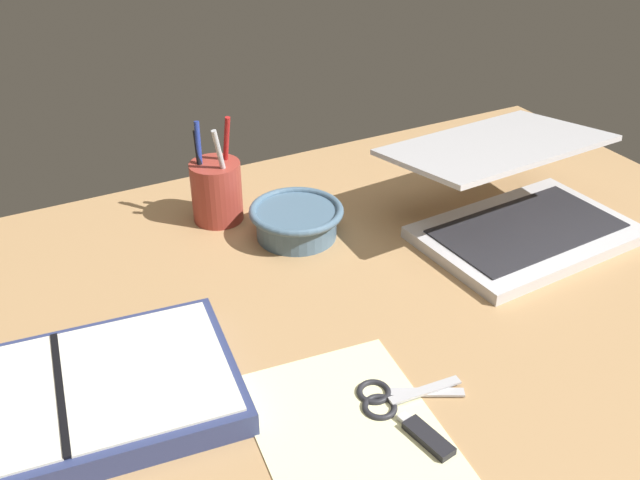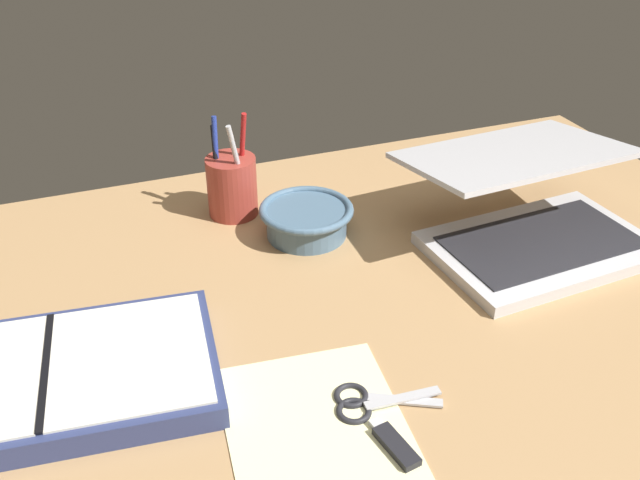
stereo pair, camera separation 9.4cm
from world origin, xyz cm
name	(u,v)px [view 1 (the left image)]	position (x,y,z in cm)	size (l,w,h in cm)	color
desk_top	(353,333)	(0.00, 0.00, 1.00)	(140.00, 100.00, 2.00)	tan
laptop	(515,202)	(33.51, 9.38, 6.88)	(33.41, 31.54, 13.85)	silver
bowl	(296,220)	(3.41, 23.21, 4.75)	(14.27, 14.27, 4.92)	slate
pen_cup	(216,190)	(-5.25, 33.70, 7.03)	(7.85, 7.85, 16.86)	#9E382D
planner	(63,401)	(-34.97, 1.62, 3.61)	(39.44, 25.61, 3.42)	navy
scissors	(388,398)	(-2.99, -12.95, 2.33)	(12.06, 7.18, 0.80)	#B7B7BC
paper_sheet_front	(356,445)	(-9.32, -16.99, 2.08)	(18.81, 28.59, 0.16)	#F4EFB2
usb_drive	(427,437)	(-2.58, -19.81, 2.50)	(2.97, 7.37, 1.00)	black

